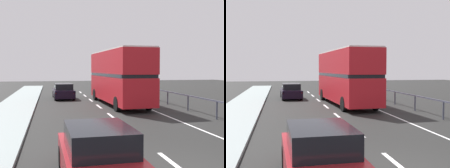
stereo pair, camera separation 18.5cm
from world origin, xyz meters
TOP-DOWN VIEW (x-y plane):
  - lane_paint_markings at (1.99, 8.37)m, footprint 3.43×46.00m
  - bridge_side_railing at (5.57, 9.00)m, footprint 0.10×42.00m
  - double_decker_bus_red at (1.72, 14.99)m, footprint 2.94×10.36m
  - hatchback_car_near at (-2.47, -0.39)m, footprint 1.85×4.04m
  - sedan_car_ahead at (-2.36, 20.57)m, footprint 1.99×4.66m

SIDE VIEW (x-z plane):
  - lane_paint_markings at x=1.99m, z-range 0.00..0.01m
  - sedan_car_ahead at x=-2.36m, z-range -0.03..1.42m
  - hatchback_car_near at x=-2.47m, z-range -0.04..1.43m
  - bridge_side_railing at x=5.57m, z-range 0.33..1.40m
  - double_decker_bus_red at x=1.72m, z-range 0.15..4.45m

